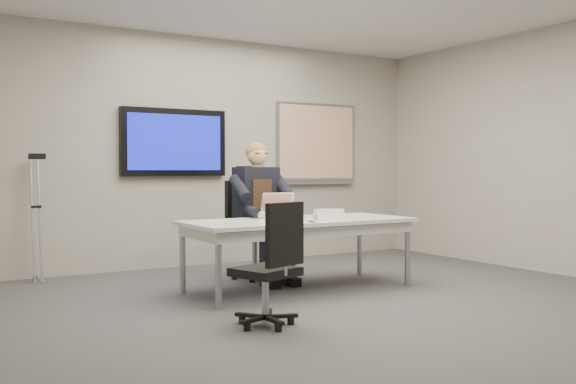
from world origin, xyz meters
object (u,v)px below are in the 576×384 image
conference_table (299,227)px  office_chair_far (252,248)px  office_chair_near (269,288)px  laptop (282,211)px  seated_person (265,226)px

conference_table → office_chair_far: bearing=94.7°
conference_table → office_chair_near: (-0.97, -1.13, -0.32)m
conference_table → office_chair_far: (-0.07, 0.84, -0.28)m
office_chair_far → laptop: office_chair_far is taller
office_chair_far → laptop: size_ratio=2.86×
office_chair_near → laptop: laptop is taller
office_chair_far → office_chair_near: office_chair_far is taller
seated_person → laptop: (0.03, -0.31, 0.17)m
seated_person → laptop: size_ratio=3.96×
conference_table → seated_person: (-0.06, 0.58, -0.02)m
laptop → seated_person: bearing=99.0°
office_chair_near → laptop: size_ratio=2.54×
laptop → office_chair_far: bearing=98.0°
office_chair_far → seated_person: bearing=-104.7°
conference_table → office_chair_near: 1.52m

